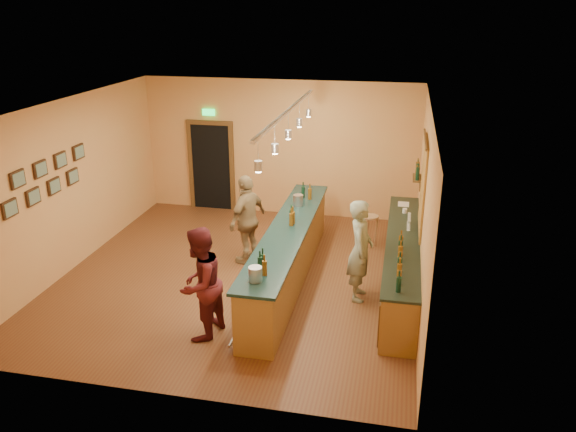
% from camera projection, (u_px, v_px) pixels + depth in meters
% --- Properties ---
extents(floor, '(7.00, 7.00, 0.00)m').
position_uv_depth(floor, '(240.00, 276.00, 10.58)').
color(floor, brown).
rests_on(floor, ground).
extents(ceiling, '(6.50, 7.00, 0.02)m').
position_uv_depth(ceiling, '(234.00, 105.00, 9.43)').
color(ceiling, silver).
rests_on(ceiling, wall_back).
extents(wall_back, '(6.50, 0.02, 3.20)m').
position_uv_depth(wall_back, '(280.00, 149.00, 13.21)').
color(wall_back, '#DB8E52').
rests_on(wall_back, floor).
extents(wall_front, '(6.50, 0.02, 3.20)m').
position_uv_depth(wall_front, '(154.00, 286.00, 6.80)').
color(wall_front, '#DB8E52').
rests_on(wall_front, floor).
extents(wall_left, '(0.02, 7.00, 3.20)m').
position_uv_depth(wall_left, '(72.00, 184.00, 10.62)').
color(wall_left, '#DB8E52').
rests_on(wall_left, floor).
extents(wall_right, '(0.02, 7.00, 3.20)m').
position_uv_depth(wall_right, '(423.00, 208.00, 9.39)').
color(wall_right, '#DB8E52').
rests_on(wall_right, floor).
extents(doorway, '(1.15, 0.09, 2.48)m').
position_uv_depth(doorway, '(211.00, 164.00, 13.68)').
color(doorway, black).
rests_on(doorway, wall_back).
extents(tapestry, '(0.03, 1.40, 1.60)m').
position_uv_depth(tapestry, '(423.00, 187.00, 9.67)').
color(tapestry, maroon).
rests_on(tapestry, wall_right).
extents(bottle_shelf, '(0.17, 0.55, 0.54)m').
position_uv_depth(bottle_shelf, '(418.00, 172.00, 11.12)').
color(bottle_shelf, '#513518').
rests_on(bottle_shelf, wall_right).
extents(picture_grid, '(0.06, 2.20, 0.70)m').
position_uv_depth(picture_grid, '(48.00, 178.00, 9.81)').
color(picture_grid, '#382111').
rests_on(picture_grid, wall_left).
extents(back_counter, '(0.60, 4.55, 1.27)m').
position_uv_depth(back_counter, '(402.00, 262.00, 10.00)').
color(back_counter, brown).
rests_on(back_counter, floor).
extents(tasting_bar, '(0.73, 5.10, 1.38)m').
position_uv_depth(tasting_bar, '(288.00, 250.00, 10.18)').
color(tasting_bar, brown).
rests_on(tasting_bar, floor).
extents(pendant_track, '(0.11, 4.60, 0.50)m').
position_uv_depth(pendant_track, '(288.00, 120.00, 9.33)').
color(pendant_track, silver).
rests_on(pendant_track, ceiling).
extents(bartender, '(0.45, 0.66, 1.79)m').
position_uv_depth(bartender, '(360.00, 250.00, 9.49)').
color(bartender, gray).
rests_on(bartender, floor).
extents(customer_a, '(0.85, 0.99, 1.77)m').
position_uv_depth(customer_a, '(200.00, 284.00, 8.37)').
color(customer_a, '#59191E').
rests_on(customer_a, floor).
extents(customer_b, '(0.78, 1.13, 1.78)m').
position_uv_depth(customer_b, '(248.00, 219.00, 10.86)').
color(customer_b, '#997A51').
rests_on(customer_b, floor).
extents(bar_stool, '(0.33, 0.33, 0.68)m').
position_uv_depth(bar_stool, '(370.00, 222.00, 11.67)').
color(bar_stool, '#9E6947').
rests_on(bar_stool, floor).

